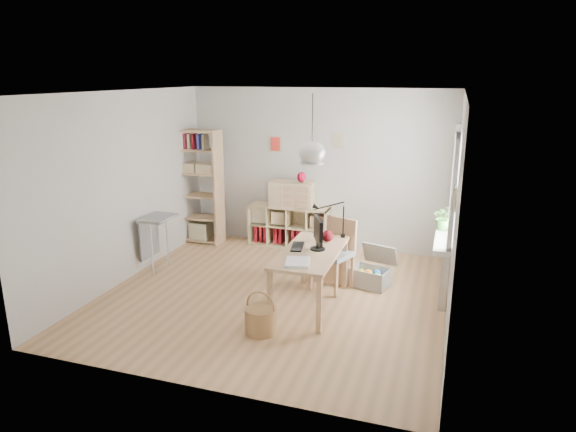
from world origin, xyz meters
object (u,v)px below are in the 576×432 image
(cube_shelf, at_px, (288,229))
(tall_bookshelf, at_px, (198,182))
(desk, at_px, (311,258))
(drawer_chest, at_px, (292,194))
(chair, at_px, (335,249))
(storage_chest, at_px, (372,273))
(monitor, at_px, (318,232))

(cube_shelf, xyz_separation_m, tall_bookshelf, (-1.56, -0.28, 0.79))
(desk, relative_size, drawer_chest, 1.99)
(chair, bearing_deg, storage_chest, 46.27)
(desk, xyz_separation_m, chair, (0.16, 0.67, -0.09))
(chair, bearing_deg, desk, -83.12)
(tall_bookshelf, distance_m, monitor, 3.25)
(cube_shelf, bearing_deg, storage_chest, -38.23)
(chair, distance_m, monitor, 0.74)
(desk, relative_size, tall_bookshelf, 0.75)
(chair, distance_m, drawer_chest, 1.91)
(drawer_chest, bearing_deg, monitor, -67.91)
(desk, bearing_deg, monitor, 47.16)
(desk, xyz_separation_m, cube_shelf, (-1.02, 2.23, -0.36))
(tall_bookshelf, xyz_separation_m, drawer_chest, (1.64, 0.24, -0.15))
(desk, bearing_deg, tall_bookshelf, 142.99)
(chair, bearing_deg, drawer_chest, 146.73)
(storage_chest, bearing_deg, drawer_chest, 156.81)
(cube_shelf, height_order, drawer_chest, drawer_chest)
(tall_bookshelf, distance_m, drawer_chest, 1.67)
(cube_shelf, height_order, storage_chest, cube_shelf)
(cube_shelf, relative_size, tall_bookshelf, 0.70)
(cube_shelf, height_order, chair, chair)
(desk, distance_m, storage_chest, 1.22)
(cube_shelf, xyz_separation_m, storage_chest, (1.68, -1.32, -0.12))
(storage_chest, distance_m, drawer_chest, 2.18)
(desk, xyz_separation_m, tall_bookshelf, (-2.59, 1.95, 0.43))
(tall_bookshelf, xyz_separation_m, monitor, (2.66, -1.87, -0.10))
(cube_shelf, xyz_separation_m, drawer_chest, (0.08, -0.04, 0.64))
(cube_shelf, distance_m, tall_bookshelf, 1.77)
(chair, xyz_separation_m, monitor, (-0.09, -0.60, 0.43))
(drawer_chest, bearing_deg, desk, -70.25)
(storage_chest, height_order, monitor, monitor)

